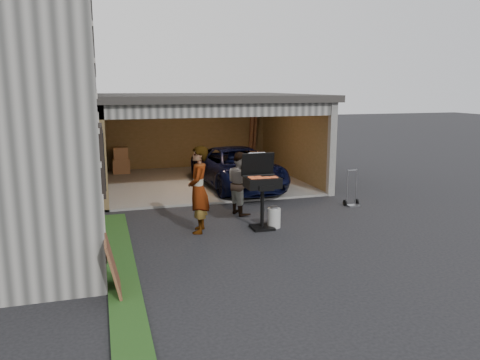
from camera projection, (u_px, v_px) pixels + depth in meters
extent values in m
plane|color=black|center=(237.00, 247.00, 9.28)|extent=(80.00, 80.00, 0.00)
cube|color=#193814|center=(123.00, 279.00, 7.70)|extent=(0.50, 8.00, 0.06)
cube|color=#605E59|center=(203.00, 181.00, 15.59)|extent=(6.50, 6.00, 0.06)
cube|color=brown|center=(187.00, 134.00, 18.08)|extent=(6.50, 0.15, 2.70)
cube|color=brown|center=(292.00, 139.00, 16.23)|extent=(0.15, 6.00, 2.70)
cube|color=brown|center=(102.00, 146.00, 14.44)|extent=(0.15, 6.00, 2.70)
cube|color=#2D2B28|center=(202.00, 97.00, 15.05)|extent=(6.80, 6.30, 0.20)
cube|color=#474744|center=(226.00, 110.00, 12.36)|extent=(6.50, 0.16, 0.36)
cube|color=silver|center=(215.00, 105.00, 13.49)|extent=(6.00, 2.40, 0.06)
cube|color=#474744|center=(332.00, 150.00, 13.45)|extent=(0.20, 0.18, 2.70)
cube|color=brown|center=(121.00, 166.00, 16.88)|extent=(0.60, 0.50, 0.50)
cube|color=brown|center=(121.00, 153.00, 16.79)|extent=(0.50, 0.45, 0.45)
cube|color=brown|center=(253.00, 159.00, 18.19)|extent=(0.55, 0.50, 0.60)
cube|color=#51271C|center=(253.00, 136.00, 18.64)|extent=(0.24, 0.43, 2.20)
imported|color=black|center=(238.00, 170.00, 14.48)|extent=(2.29, 4.51, 1.22)
imported|color=#9AA8C2|center=(199.00, 190.00, 10.10)|extent=(0.63, 0.79, 1.90)
imported|color=#411F19|center=(240.00, 183.00, 11.61)|extent=(0.76, 0.89, 1.57)
cube|color=black|center=(262.00, 227.00, 10.51)|extent=(0.48, 0.48, 0.06)
cylinder|color=black|center=(262.00, 207.00, 10.41)|extent=(0.08, 0.08, 0.96)
cube|color=black|center=(262.00, 182.00, 10.31)|extent=(0.75, 0.53, 0.23)
cube|color=#59595B|center=(262.00, 178.00, 10.29)|extent=(0.68, 0.46, 0.02)
cube|color=black|center=(258.00, 164.00, 10.55)|extent=(0.75, 0.14, 0.52)
cylinder|color=#B6B6B2|center=(274.00, 218.00, 10.57)|extent=(0.33, 0.33, 0.44)
cube|color=#51271C|center=(113.00, 267.00, 7.11)|extent=(0.23, 0.81, 0.90)
cube|color=slate|center=(353.00, 206.00, 12.48)|extent=(0.33, 0.22, 0.04)
cylinder|color=black|center=(345.00, 203.00, 12.51)|extent=(0.05, 0.17, 0.16)
cylinder|color=black|center=(357.00, 202.00, 12.63)|extent=(0.05, 0.17, 0.16)
cylinder|color=slate|center=(347.00, 187.00, 12.44)|extent=(0.03, 0.03, 0.96)
cylinder|color=slate|center=(356.00, 187.00, 12.53)|extent=(0.03, 0.03, 0.96)
cylinder|color=slate|center=(352.00, 170.00, 12.40)|extent=(0.27, 0.04, 0.03)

